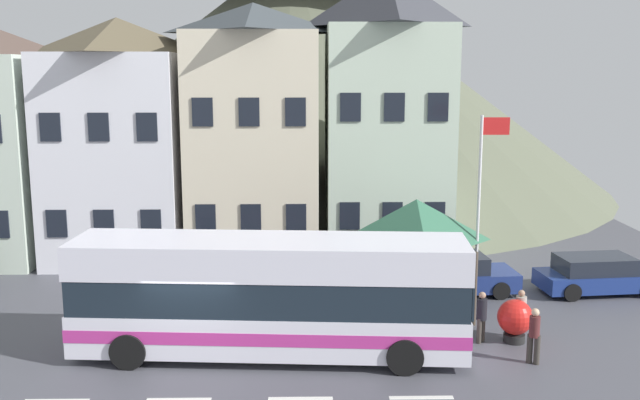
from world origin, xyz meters
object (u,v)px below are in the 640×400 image
object	(u,v)px
public_bench	(413,277)
pedestrian_01	(521,310)
parked_car_02	(451,274)
pedestrian_02	(534,335)
transit_bus	(270,298)
bus_shelter	(416,220)
pedestrian_00	(482,314)
townhouse_03	(385,117)
flagpole	(481,200)
hilltop_castle	(293,66)
parked_car_00	(598,275)
townhouse_02	(255,133)
townhouse_01	(122,139)
harbour_buoy	(515,319)

from	to	relation	value
public_bench	pedestrian_01	bearing A→B (deg)	-63.34
parked_car_02	pedestrian_02	distance (m)	6.46
public_bench	transit_bus	bearing A→B (deg)	-129.31
bus_shelter	pedestrian_01	distance (m)	4.53
pedestrian_00	public_bench	world-z (taller)	pedestrian_00
townhouse_03	flagpole	world-z (taller)	townhouse_03
hilltop_castle	parked_car_00	bearing A→B (deg)	-64.88
pedestrian_01	public_bench	size ratio (longest dim) A/B	0.88
townhouse_02	townhouse_01	bearing A→B (deg)	175.89
pedestrian_01	flagpole	world-z (taller)	flagpole
townhouse_02	pedestrian_00	distance (m)	13.51
pedestrian_01	townhouse_02	bearing A→B (deg)	130.51
parked_car_02	flagpole	distance (m)	3.81
townhouse_02	parked_car_00	distance (m)	14.76
pedestrian_01	public_bench	xyz separation A→B (m)	(-2.50, 4.97, -0.42)
pedestrian_00	public_bench	distance (m)	5.41
townhouse_03	harbour_buoy	xyz separation A→B (m)	(2.81, -10.46, -5.32)
transit_bus	pedestrian_01	xyz separation A→B (m)	(7.47, 1.10, -0.81)
parked_car_02	pedestrian_02	xyz separation A→B (m)	(1.02, -6.38, 0.13)
bus_shelter	public_bench	world-z (taller)	bus_shelter
bus_shelter	flagpole	xyz separation A→B (m)	(2.05, -0.41, 0.77)
townhouse_02	flagpole	size ratio (longest dim) A/B	1.63
parked_car_00	flagpole	size ratio (longest dim) A/B	0.69
townhouse_03	parked_car_02	world-z (taller)	townhouse_03
parked_car_00	pedestrian_01	distance (m)	6.15
harbour_buoy	transit_bus	bearing A→B (deg)	-173.33
townhouse_01	pedestrian_02	xyz separation A→B (m)	(14.23, -12.36, -4.27)
pedestrian_00	pedestrian_01	world-z (taller)	pedestrian_00
flagpole	townhouse_02	bearing A→B (deg)	135.92
townhouse_01	townhouse_03	bearing A→B (deg)	-1.58
townhouse_02	bus_shelter	world-z (taller)	townhouse_02
townhouse_02	townhouse_03	distance (m)	5.63
pedestrian_02	townhouse_01	bearing A→B (deg)	139.02
harbour_buoy	public_bench	bearing A→B (deg)	113.37
hilltop_castle	parked_car_00	world-z (taller)	hilltop_castle
townhouse_03	parked_car_02	distance (m)	8.02
townhouse_03	public_bench	distance (m)	7.66
pedestrian_00	townhouse_02	bearing A→B (deg)	125.42
parked_car_00	public_bench	xyz separation A→B (m)	(-6.67, 0.47, -0.19)
townhouse_01	flagpole	size ratio (longest dim) A/B	1.55
harbour_buoy	hilltop_castle	bearing A→B (deg)	103.65
hilltop_castle	public_bench	world-z (taller)	hilltop_castle
bus_shelter	public_bench	bearing A→B (deg)	82.61
hilltop_castle	transit_bus	world-z (taller)	hilltop_castle
parked_car_00	bus_shelter	bearing A→B (deg)	-172.42
pedestrian_00	pedestrian_01	size ratio (longest dim) A/B	1.02
hilltop_castle	harbour_buoy	distance (m)	31.19
hilltop_castle	townhouse_02	bearing A→B (deg)	-93.78
bus_shelter	flagpole	distance (m)	2.23
pedestrian_02	public_bench	world-z (taller)	pedestrian_02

